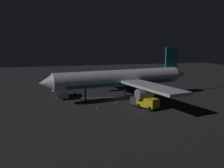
% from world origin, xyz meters
% --- Properties ---
extents(ground_plane, '(180.00, 180.00, 0.20)m').
position_xyz_m(ground_plane, '(0.00, 0.00, -0.10)').
color(ground_plane, '#242425').
extents(apron_guide_stripe, '(5.08, 20.85, 0.01)m').
position_xyz_m(apron_guide_stripe, '(2.39, 4.00, 0.00)').
color(apron_guide_stripe, gold).
rests_on(apron_guide_stripe, ground_plane).
extents(airliner, '(37.04, 37.43, 11.65)m').
position_xyz_m(airliner, '(0.10, -0.60, 4.59)').
color(airliner, silver).
rests_on(airliner, ground_plane).
extents(baggage_truck, '(6.30, 2.51, 2.36)m').
position_xyz_m(baggage_truck, '(5.00, 12.44, 1.23)').
color(baggage_truck, navy).
rests_on(baggage_truck, ground_plane).
extents(catering_truck, '(6.21, 4.31, 2.21)m').
position_xyz_m(catering_truck, '(-9.38, -2.00, 1.16)').
color(catering_truck, gold).
rests_on(catering_truck, ground_plane).
extents(ground_crew_worker, '(0.40, 0.40, 1.74)m').
position_xyz_m(ground_crew_worker, '(5.48, 9.71, 0.89)').
color(ground_crew_worker, black).
rests_on(ground_crew_worker, ground_plane).
extents(traffic_cone_near_left, '(0.50, 0.50, 0.55)m').
position_xyz_m(traffic_cone_near_left, '(-4.45, 2.42, 0.25)').
color(traffic_cone_near_left, '#EA590F').
rests_on(traffic_cone_near_left, ground_plane).
extents(traffic_cone_near_right, '(0.50, 0.50, 0.55)m').
position_xyz_m(traffic_cone_near_right, '(-3.14, 11.41, 0.25)').
color(traffic_cone_near_right, '#EA590F').
rests_on(traffic_cone_near_right, ground_plane).
extents(traffic_cone_under_wing, '(0.50, 0.50, 0.55)m').
position_xyz_m(traffic_cone_under_wing, '(-7.26, 6.98, 0.25)').
color(traffic_cone_under_wing, '#EA590F').
rests_on(traffic_cone_under_wing, ground_plane).
extents(traffic_cone_far, '(0.50, 0.50, 0.55)m').
position_xyz_m(traffic_cone_far, '(2.64, 11.92, 0.25)').
color(traffic_cone_far, '#EA590F').
rests_on(traffic_cone_far, ground_plane).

